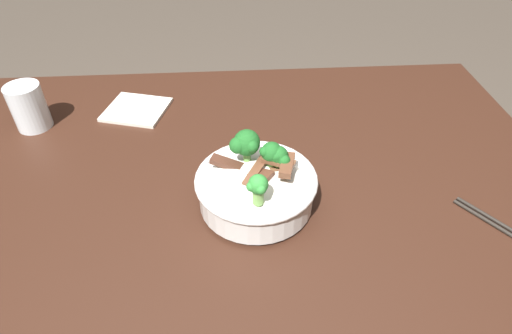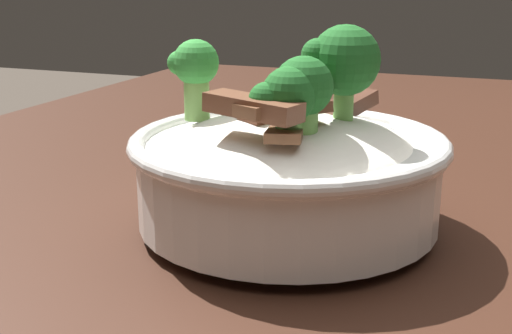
{
  "view_description": "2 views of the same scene",
  "coord_description": "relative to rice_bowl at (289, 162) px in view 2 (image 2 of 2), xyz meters",
  "views": [
    {
      "loc": [
        -0.04,
        0.6,
        1.36
      ],
      "look_at": [
        -0.07,
        0.01,
        0.86
      ],
      "focal_mm": 30.05,
      "sensor_mm": 36.0,
      "label": 1
    },
    {
      "loc": [
        -0.5,
        -0.11,
        0.96
      ],
      "look_at": [
        -0.11,
        0.04,
        0.84
      ],
      "focal_mm": 47.16,
      "sensor_mm": 36.0,
      "label": 2
    }
  ],
  "objects": [
    {
      "name": "dining_table",
      "position": [
        0.07,
        -0.03,
        -0.16
      ],
      "size": [
        1.42,
        1.01,
        0.78
      ],
      "color": "#381E14",
      "rests_on": "ground"
    },
    {
      "name": "rice_bowl",
      "position": [
        0.0,
        0.0,
        0.0
      ],
      "size": [
        0.22,
        0.22,
        0.15
      ],
      "color": "white",
      "rests_on": "dining_table"
    }
  ]
}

